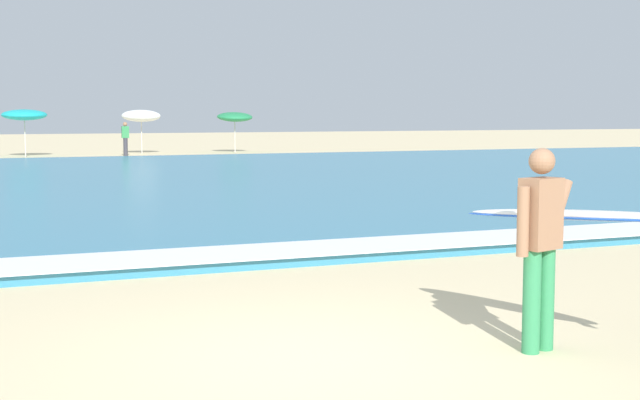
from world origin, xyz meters
TOP-DOWN VIEW (x-y plane):
  - ground_plane at (0.00, 0.00)m, footprint 160.00×160.00m
  - sea at (0.00, 18.09)m, footprint 120.00×28.00m
  - surf_foam at (0.00, 4.69)m, footprint 120.00×1.37m
  - surfer_with_board at (2.04, -0.41)m, footprint 1.28×2.51m
  - beach_umbrella_3 at (-0.23, 35.99)m, footprint 2.01×2.03m
  - beach_umbrella_4 at (5.26, 36.93)m, footprint 1.89×1.92m
  - beach_umbrella_5 at (9.88, 36.53)m, footprint 1.79×1.82m
  - beachgoer_near_row_left at (4.14, 34.90)m, footprint 0.32×0.20m

SIDE VIEW (x-z plane):
  - ground_plane at x=0.00m, z-range 0.00..0.00m
  - sea at x=0.00m, z-range 0.00..0.14m
  - surf_foam at x=0.00m, z-range 0.14..0.15m
  - beachgoer_near_row_left at x=4.14m, z-range 0.05..1.63m
  - surfer_with_board at x=2.04m, z-range 0.17..1.90m
  - beach_umbrella_5 at x=9.88m, z-range 0.74..2.84m
  - beach_umbrella_4 at x=5.26m, z-range 0.75..2.96m
  - beach_umbrella_3 at x=-0.23m, z-range 0.81..3.00m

